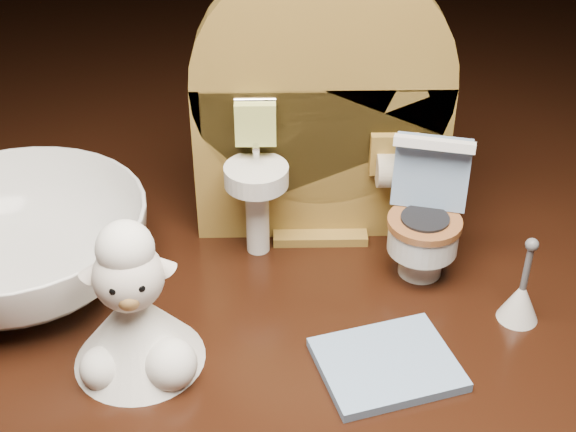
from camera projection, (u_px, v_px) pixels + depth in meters
The scene contains 6 objects.
backdrop_panel at pixel (320, 122), 0.40m from camera, with size 0.13×0.05×0.15m.
toy_toilet at pixel (425, 222), 0.40m from camera, with size 0.04×0.05×0.07m.
bath_mat at pixel (387, 364), 0.35m from camera, with size 0.06×0.05×0.00m, color #7696BE.
toilet_brush at pixel (521, 298), 0.37m from camera, with size 0.02×0.02×0.05m.
plush_lamb at pixel (135, 317), 0.34m from camera, with size 0.06×0.06×0.07m.
ceramic_bowl at pixel (19, 246), 0.39m from camera, with size 0.13×0.13×0.04m, color white.
Camera 1 is at (-0.02, -0.29, 0.25)m, focal length 50.00 mm.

